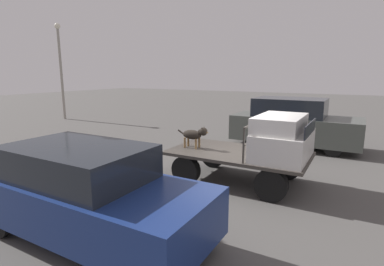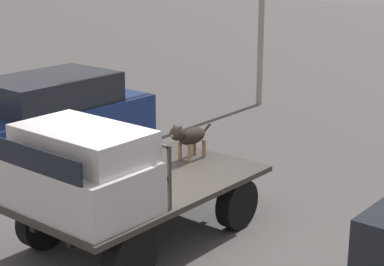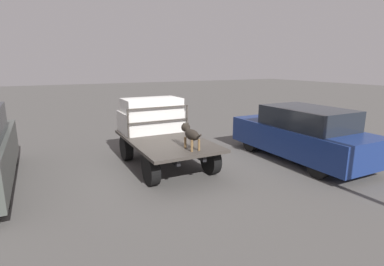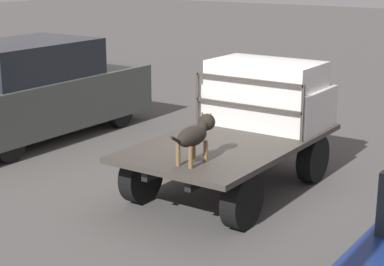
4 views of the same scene
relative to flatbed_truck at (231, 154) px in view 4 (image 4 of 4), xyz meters
name	(u,v)px [view 4 (image 4 of 4)]	position (x,y,z in m)	size (l,w,h in m)	color
ground_plane	(230,191)	(0.00, 0.00, -0.60)	(80.00, 80.00, 0.00)	#514F4C
flatbed_truck	(231,154)	(0.00, 0.00, 0.00)	(3.65, 2.02, 0.83)	black
truck_cab	(267,94)	(1.13, 0.00, 0.73)	(1.23, 1.90, 1.06)	silver
truck_headboard	(248,97)	(0.47, 0.00, 0.80)	(0.04, 1.90, 0.86)	#3D3833
dog	(196,134)	(-1.23, -0.18, 0.62)	(0.99, 0.27, 0.64)	brown
parked_pickup_far	(34,90)	(0.50, 4.86, 0.36)	(4.83, 2.03, 1.94)	black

